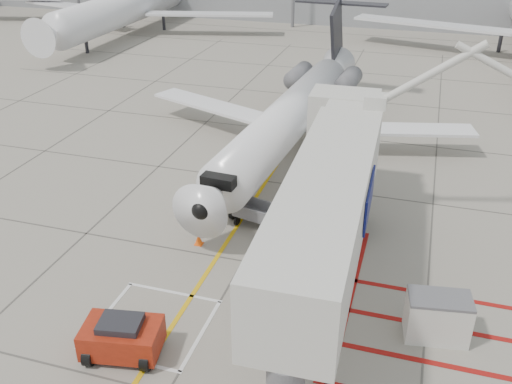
% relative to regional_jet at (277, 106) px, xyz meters
% --- Properties ---
extents(ground_plane, '(260.00, 260.00, 0.00)m').
position_rel_regional_jet_xyz_m(ground_plane, '(1.22, -14.20, -3.78)').
color(ground_plane, gray).
rests_on(ground_plane, ground).
extents(regional_jet, '(24.79, 30.33, 7.56)m').
position_rel_regional_jet_xyz_m(regional_jet, '(0.00, 0.00, 0.00)').
color(regional_jet, white).
rests_on(regional_jet, ground_plane).
extents(jet_bridge, '(9.74, 19.56, 7.71)m').
position_rel_regional_jet_xyz_m(jet_bridge, '(5.10, -12.08, 0.08)').
color(jet_bridge, silver).
rests_on(jet_bridge, ground_plane).
extents(pushback_tug, '(2.97, 2.15, 1.58)m').
position_rel_regional_jet_xyz_m(pushback_tug, '(-1.04, -16.94, -2.99)').
color(pushback_tug, '#9A220E').
rests_on(pushback_tug, ground_plane).
extents(baggage_cart, '(2.18, 1.66, 1.23)m').
position_rel_regional_jet_xyz_m(baggage_cart, '(0.81, -7.01, -3.16)').
color(baggage_cart, '#5D5E63').
rests_on(baggage_cart, ground_plane).
extents(ground_power_unit, '(2.42, 1.64, 1.78)m').
position_rel_regional_jet_xyz_m(ground_power_unit, '(9.55, -12.74, -2.89)').
color(ground_power_unit, silver).
rests_on(ground_power_unit, ground_plane).
extents(cone_nose, '(0.39, 0.39, 0.55)m').
position_rel_regional_jet_xyz_m(cone_nose, '(-1.19, -9.47, -3.50)').
color(cone_nose, '#FE540D').
rests_on(cone_nose, ground_plane).
extents(cone_side, '(0.38, 0.38, 0.53)m').
position_rel_regional_jet_xyz_m(cone_side, '(4.69, -5.23, -3.51)').
color(cone_side, '#EE520C').
rests_on(cone_side, ground_plane).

